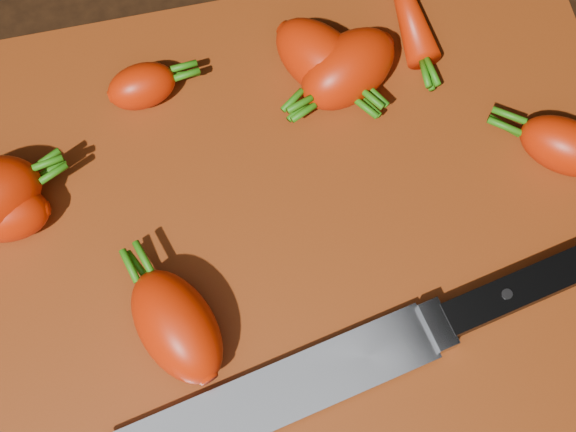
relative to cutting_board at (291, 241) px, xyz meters
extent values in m
cube|color=black|center=(0.00, 0.00, -0.01)|extent=(2.00, 2.00, 0.01)
cube|color=maroon|center=(0.00, 0.00, 0.00)|extent=(0.50, 0.40, 0.01)
ellipsoid|color=red|center=(-0.18, 0.05, 0.03)|extent=(0.06, 0.04, 0.04)
ellipsoid|color=red|center=(0.05, 0.12, 0.03)|extent=(0.08, 0.09, 0.05)
ellipsoid|color=red|center=(-0.08, -0.05, 0.03)|extent=(0.07, 0.09, 0.05)
ellipsoid|color=red|center=(0.06, 0.11, 0.03)|extent=(0.09, 0.08, 0.05)
ellipsoid|color=red|center=(-0.08, 0.13, 0.02)|extent=(0.05, 0.04, 0.03)
ellipsoid|color=red|center=(0.20, 0.02, 0.03)|extent=(0.07, 0.07, 0.04)
cube|color=gray|center=(-0.03, -0.10, 0.01)|extent=(0.02, 0.04, 0.02)
cube|color=black|center=(0.04, -0.09, 0.01)|extent=(0.13, 0.05, 0.02)
cylinder|color=#B2B2B7|center=(0.02, -0.09, 0.02)|extent=(0.01, 0.01, 0.00)
camera|label=1|loc=(-0.04, -0.17, 0.53)|focal=50.00mm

